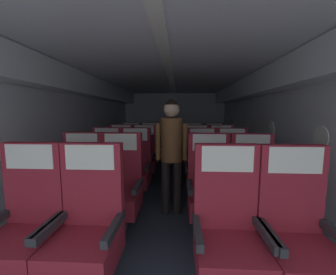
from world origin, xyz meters
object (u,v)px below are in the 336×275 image
object	(u,v)px
seat_a_right_aisle	(297,237)
seat_d_left_window	(121,157)
seat_b_left_window	(80,187)
seat_d_left_aisle	(144,157)
seat_a_left_window	(26,227)
seat_b_right_aisle	(253,191)
flight_attendant	(171,145)
seat_e_right_aisle	(214,150)
seat_c_left_aisle	(135,169)
seat_a_left_aisle	(88,229)
seat_c_right_window	(202,169)
seat_c_left_window	(106,168)
seat_e_left_window	(131,149)
seat_d_right_aisle	(221,158)
seat_b_left_aisle	(120,188)
seat_e_left_aisle	(150,149)
seat_a_right_window	(228,234)
seat_d_right_window	(197,158)
seat_c_right_aisle	(233,170)
seat_e_right_window	(194,150)
seat_b_right_window	(209,190)

from	to	relation	value
seat_a_right_aisle	seat_d_left_window	size ratio (longest dim) A/B	1.00
seat_b_left_window	seat_d_left_aisle	distance (m)	1.84
seat_a_right_aisle	seat_a_left_window	bearing A→B (deg)	179.49
seat_b_right_aisle	flight_attendant	xyz separation A→B (m)	(-0.96, 0.37, 0.48)
seat_a_right_aisle	seat_e_right_aisle	xyz separation A→B (m)	(-0.00, 3.56, 0.00)
seat_e_right_aisle	seat_c_left_aisle	bearing A→B (deg)	-131.79
seat_a_left_aisle	seat_b_left_window	bearing A→B (deg)	118.86
seat_c_right_window	flight_attendant	xyz separation A→B (m)	(-0.47, -0.53, 0.48)
seat_c_left_window	seat_e_left_window	size ratio (longest dim) A/B	1.00
seat_d_left_aisle	seat_d_right_aisle	world-z (taller)	same
seat_b_left_aisle	seat_a_left_window	bearing A→B (deg)	-119.61
seat_b_left_aisle	seat_c_left_window	size ratio (longest dim) A/B	1.00
seat_c_left_aisle	seat_d_left_window	distance (m)	1.02
seat_b_left_aisle	seat_e_left_aisle	world-z (taller)	same
seat_a_right_window	seat_c_left_aisle	xyz separation A→B (m)	(-1.09, 1.77, 0.00)
seat_e_left_aisle	flight_attendant	size ratio (longest dim) A/B	0.73
seat_d_right_aisle	seat_e_right_aisle	xyz separation A→B (m)	(0.01, 0.87, 0.00)
seat_b_left_aisle	seat_c_left_window	world-z (taller)	same
seat_a_right_window	seat_d_right_window	distance (m)	2.66
seat_a_right_window	seat_c_right_aisle	world-z (taller)	same
seat_e_left_window	seat_b_right_aisle	bearing A→B (deg)	-52.41
seat_a_right_aisle	seat_e_left_aisle	size ratio (longest dim) A/B	1.00
seat_e_left_aisle	seat_e_right_window	world-z (taller)	same
seat_b_right_aisle	seat_d_right_aisle	distance (m)	1.80
seat_a_right_window	seat_c_right_window	world-z (taller)	same
seat_c_left_window	seat_d_left_aisle	bearing A→B (deg)	61.57
seat_d_left_window	flight_attendant	size ratio (longest dim) A/B	0.73
seat_a_right_aisle	seat_b_right_aisle	xyz separation A→B (m)	(-0.00, 0.89, 0.00)
seat_b_left_aisle	seat_d_right_window	world-z (taller)	same
seat_a_right_aisle	seat_b_right_window	world-z (taller)	same
seat_a_left_aisle	seat_e_left_window	size ratio (longest dim) A/B	1.00
seat_a_left_window	seat_b_left_aisle	xyz separation A→B (m)	(0.50, 0.88, 0.00)
seat_e_left_window	seat_e_right_aisle	xyz separation A→B (m)	(2.08, -0.02, 0.00)
seat_d_left_window	seat_a_left_window	bearing A→B (deg)	-90.00
seat_b_left_window	seat_d_left_window	world-z (taller)	same
seat_b_right_aisle	seat_d_right_window	world-z (taller)	same
seat_b_left_aisle	seat_a_left_aisle	bearing A→B (deg)	-90.00
seat_d_right_window	seat_a_left_window	bearing A→B (deg)	-120.68
seat_a_right_window	flight_attendant	bearing A→B (deg)	110.71
seat_d_right_aisle	seat_d_right_window	world-z (taller)	same
seat_c_right_window	seat_e_left_window	xyz separation A→B (m)	(-1.58, 1.79, 0.00)
seat_a_left_window	seat_b_right_window	distance (m)	1.80
seat_a_right_window	seat_b_left_aisle	xyz separation A→B (m)	(-1.08, 0.88, 0.00)
seat_b_right_aisle	seat_e_right_aisle	xyz separation A→B (m)	(0.00, 2.67, 0.00)
seat_d_right_aisle	seat_e_left_aisle	bearing A→B (deg)	150.90
seat_d_right_aisle	seat_e_left_aisle	size ratio (longest dim) A/B	1.00
seat_d_left_aisle	seat_e_left_aisle	bearing A→B (deg)	89.56
seat_a_right_aisle	seat_c_left_aisle	distance (m)	2.39
seat_a_left_window	seat_a_right_window	world-z (taller)	same
seat_d_right_aisle	seat_a_right_aisle	bearing A→B (deg)	-89.83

